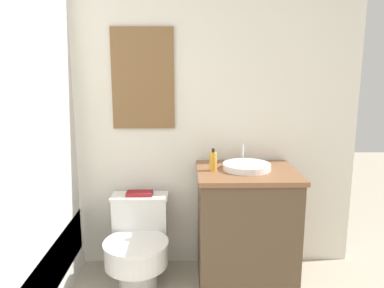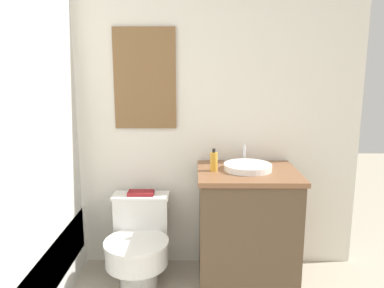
{
  "view_description": "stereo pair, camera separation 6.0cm",
  "coord_description": "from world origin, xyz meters",
  "px_view_note": "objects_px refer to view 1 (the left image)",
  "views": [
    {
      "loc": [
        0.34,
        -0.39,
        1.44
      ],
      "look_at": [
        0.38,
        1.8,
        1.0
      ],
      "focal_mm": 35.0,
      "sensor_mm": 36.0,
      "label": 1
    },
    {
      "loc": [
        0.4,
        -0.39,
        1.44
      ],
      "look_at": [
        0.38,
        1.8,
        1.0
      ],
      "focal_mm": 35.0,
      "sensor_mm": 36.0,
      "label": 2
    }
  ],
  "objects_px": {
    "toilet": "(138,244)",
    "sink": "(247,166)",
    "soap_bottle": "(213,161)",
    "book_on_tank": "(139,193)"
  },
  "relations": [
    {
      "from": "sink",
      "to": "soap_bottle",
      "type": "xyz_separation_m",
      "value": [
        -0.22,
        -0.02,
        0.04
      ]
    },
    {
      "from": "sink",
      "to": "book_on_tank",
      "type": "height_order",
      "value": "sink"
    },
    {
      "from": "toilet",
      "to": "soap_bottle",
      "type": "xyz_separation_m",
      "value": [
        0.5,
        -0.01,
        0.57
      ]
    },
    {
      "from": "toilet",
      "to": "sink",
      "type": "xyz_separation_m",
      "value": [
        0.72,
        0.02,
        0.53
      ]
    },
    {
      "from": "toilet",
      "to": "soap_bottle",
      "type": "bearing_deg",
      "value": -0.98
    },
    {
      "from": "toilet",
      "to": "soap_bottle",
      "type": "relative_size",
      "value": 3.96
    },
    {
      "from": "toilet",
      "to": "book_on_tank",
      "type": "bearing_deg",
      "value": 90.0
    },
    {
      "from": "toilet",
      "to": "soap_bottle",
      "type": "height_order",
      "value": "soap_bottle"
    },
    {
      "from": "sink",
      "to": "book_on_tank",
      "type": "relative_size",
      "value": 1.93
    },
    {
      "from": "toilet",
      "to": "sink",
      "type": "distance_m",
      "value": 0.9
    }
  ]
}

